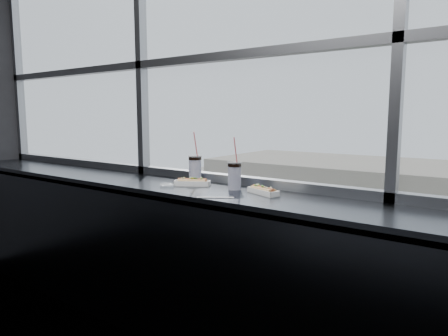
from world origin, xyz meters
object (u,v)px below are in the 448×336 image
Objects in this scene: pedestrian_a at (351,269)px; hotdog_tray_right at (263,190)px; soda_cup_left at (195,167)px; loose_straw at (215,198)px; car_far_a at (286,268)px; pedestrian_b at (435,275)px; hotdog_tray_left at (192,182)px; tree_left at (351,233)px; wrapper at (167,185)px; soda_cup_right at (235,174)px; car_near_b at (266,325)px; car_near_a at (188,298)px.

hotdog_tray_right is at bearing 106.01° from pedestrian_a.
soda_cup_left is 0.64m from loose_straw.
car_far_a is 10.72m from pedestrian_b.
hotdog_tray_left is at bearing -157.17° from hotdog_tray_right.
tree_left reaches higher than car_far_a.
hotdog_tray_right is at bearing 12.92° from wrapper.
car_near_b is at bearing 118.43° from soda_cup_right.
pedestrian_a reaches higher than car_near_a.
hotdog_tray_left is 24.29m from car_near_a.
hotdog_tray_right is 0.66× the size of soda_cup_left.
wrapper reaches higher than pedestrian_b.
tree_left is at bearing 105.83° from soda_cup_right.
soda_cup_left is 0.18× the size of pedestrian_a.
pedestrian_a is (-7.78, 27.11, -11.08)m from hotdog_tray_right.
soda_cup_left is 0.07× the size of car_near_b.
hotdog_tray_left is 0.05× the size of tree_left.
loose_straw is at bearing -61.60° from hotdog_tray_left.
hotdog_tray_right is 30.30m from pedestrian_a.
wrapper is at bearing -157.14° from soda_cup_right.
hotdog_tray_right is at bearing -138.70° from car_near_a.
soda_cup_left reaches higher than pedestrian_a.
loose_straw reaches higher than car_far_a.
loose_straw is at bearing -77.31° from soda_cup_right.
car_near_b is at bearing 139.54° from hotdog_tray_right.
car_far_a is (-11.60, 24.19, -11.09)m from soda_cup_right.
hotdog_tray_left reaches higher than car_near_b.
hotdog_tray_left is at bearing -154.46° from car_near_b.
car_near_a is (-14.22, 16.25, -11.13)m from hotdog_tray_left.
tree_left is (3.61, 4.00, 2.35)m from car_far_a.
loose_straw is 0.04× the size of car_near_b.
loose_straw reaches higher than tree_left.
tree_left is at bearing 71.63° from loose_straw.
wrapper reaches higher than pedestrian_a.
hotdog_tray_left is 30.52m from tree_left.
pedestrian_b is (5.34, 2.27, 0.01)m from pedestrian_a.
hotdog_tray_left is at bearing 104.91° from pedestrian_a.
soda_cup_right is at bearing -74.17° from tree_left.
car_near_b is (-8.35, 16.10, -11.22)m from soda_cup_left.
pedestrian_b is (-2.27, 29.66, -11.05)m from loose_straw.
car_far_a is (-11.17, 24.38, -11.00)m from wrapper.
pedestrian_a is at bearing -8.34° from car_near_b.
pedestrian_b reaches higher than pedestrian_a.
soda_cup_right is 0.17× the size of pedestrian_a.
soda_cup_right is at bearing 22.86° from wrapper.
car_far_a reaches higher than car_near_b.
hotdog_tray_left is 0.04× the size of car_far_a.
loose_straw is (0.07, -0.30, -0.10)m from soda_cup_right.
car_far_a is at bearing 86.10° from hotdog_tray_left.
soda_cup_left is at bearing 3.49° from pedestrian_b.
hotdog_tray_left reaches higher than hotdog_tray_right.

